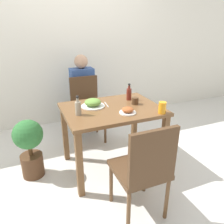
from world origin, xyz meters
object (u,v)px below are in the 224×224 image
Objects in this scene: chair_far at (87,105)px; person_figure at (83,94)px; chair_near at (144,168)px; food_plate at (93,103)px; drink_cup at (135,101)px; juice_glass at (162,108)px; potted_plant_left at (29,145)px; sauce_bottle at (78,108)px; condiment_bottle at (129,94)px; side_plate at (128,111)px.

person_figure is (0.04, 0.32, 0.07)m from chair_far.
person_figure reaches higher than chair_near.
food_plate is 0.47m from drink_cup.
person_figure is (-0.31, 1.10, -0.20)m from drink_cup.
juice_glass is 0.18× the size of potted_plant_left.
sauce_bottle is (-0.79, 0.28, 0.02)m from juice_glass.
condiment_bottle is at bearing -109.33° from chair_near.
chair_near is at bearing -48.87° from potted_plant_left.
drink_cup is (0.33, 0.79, 0.27)m from chair_near.
food_plate is 1.27× the size of condiment_bottle.
drink_cup is (0.35, -0.78, 0.27)m from chair_far.
sauce_bottle reaches higher than chair_near.
sauce_bottle reaches higher than side_plate.
person_figure is at bearing 106.67° from juice_glass.
side_plate is 0.26× the size of potted_plant_left.
sauce_bottle is 0.30× the size of potted_plant_left.
person_figure reaches higher than sauce_bottle.
condiment_bottle reaches higher than drink_cup.
food_plate is 0.81m from potted_plant_left.
chair_near is 1.58m from chair_far.
sauce_bottle is (-0.34, 0.73, 0.31)m from chair_near.
drink_cup is 0.67m from sauce_bottle.
person_figure is at bearing 83.74° from chair_far.
chair_far is 4.43× the size of condiment_bottle.
drink_cup is 1.24m from potted_plant_left.
drink_cup is at bearing 46.94° from side_plate.
person_figure reaches higher than chair_far.
chair_far is 0.74m from food_plate.
chair_far is 0.90m from drink_cup.
chair_far is 1.04m from side_plate.
side_plate reaches higher than potted_plant_left.
food_plate reaches higher than potted_plant_left.
food_plate is at bearing -98.65° from person_figure.
sauce_bottle reaches higher than chair_far.
chair_far reaches higher than food_plate.
person_figure is at bearing 47.87° from potted_plant_left.
person_figure is (0.36, 1.17, -0.23)m from sauce_bottle.
drink_cup is 0.17m from condiment_bottle.
juice_glass is at bearing -22.85° from side_plate.
chair_far is at bearing 112.60° from juice_glass.
condiment_bottle is (0.35, -0.62, 0.31)m from chair_far.
person_figure is (0.02, 1.90, 0.07)m from chair_near.
juice_glass is at bearing -67.40° from chair_far.
side_plate is (0.27, -0.32, -0.01)m from food_plate.
chair_near is 4.43× the size of sauce_bottle.
condiment_bottle is at bearing 61.72° from side_plate.
side_plate is (0.15, -0.99, 0.26)m from chair_far.
potted_plant_left is at bearing 158.63° from juice_glass.
condiment_bottle is 1.25m from potted_plant_left.
person_figure reaches higher than condiment_bottle.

